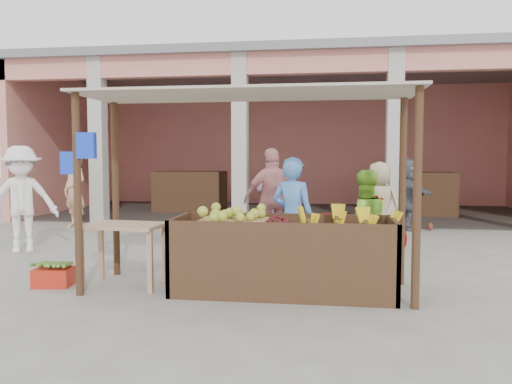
# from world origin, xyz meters

# --- Properties ---
(ground) EXTENTS (60.00, 60.00, 0.00)m
(ground) POSITION_xyz_m (0.00, 0.00, 0.00)
(ground) COLOR slate
(ground) RESTS_ON ground
(market_building) EXTENTS (14.40, 6.40, 4.20)m
(market_building) POSITION_xyz_m (0.05, 8.93, 2.70)
(market_building) COLOR #E58677
(market_building) RESTS_ON ground
(fruit_stall) EXTENTS (2.60, 0.95, 0.80)m
(fruit_stall) POSITION_xyz_m (0.50, 0.00, 0.40)
(fruit_stall) COLOR #472E1C
(fruit_stall) RESTS_ON ground
(stall_awning) EXTENTS (4.09, 1.35, 2.39)m
(stall_awning) POSITION_xyz_m (-0.01, 0.06, 1.98)
(stall_awning) COLOR #472E1C
(stall_awning) RESTS_ON ground
(banana_heap) EXTENTS (1.09, 0.59, 0.20)m
(banana_heap) POSITION_xyz_m (1.25, -0.05, 0.90)
(banana_heap) COLOR yellow
(banana_heap) RESTS_ON fruit_stall
(melon_tray) EXTENTS (0.81, 0.70, 0.21)m
(melon_tray) POSITION_xyz_m (-0.12, 0.05, 0.90)
(melon_tray) COLOR tan
(melon_tray) RESTS_ON fruit_stall
(berry_heap) EXTENTS (0.46, 0.37, 0.14)m
(berry_heap) POSITION_xyz_m (0.43, -0.05, 0.87)
(berry_heap) COLOR maroon
(berry_heap) RESTS_ON fruit_stall
(side_table) EXTENTS (1.02, 0.72, 0.79)m
(side_table) POSITION_xyz_m (-1.50, 0.03, 0.65)
(side_table) COLOR tan
(side_table) RESTS_ON ground
(papaya_pile) EXTENTS (0.65, 0.37, 0.19)m
(papaya_pile) POSITION_xyz_m (-1.50, 0.03, 0.88)
(papaya_pile) COLOR #558F2F
(papaya_pile) RESTS_ON side_table
(red_crate) EXTENTS (0.48, 0.38, 0.23)m
(red_crate) POSITION_xyz_m (-2.38, -0.11, 0.12)
(red_crate) COLOR red
(red_crate) RESTS_ON ground
(plantain_bundle) EXTENTS (0.37, 0.26, 0.07)m
(plantain_bundle) POSITION_xyz_m (-2.38, -0.11, 0.27)
(plantain_bundle) COLOR #588931
(plantain_bundle) RESTS_ON red_crate
(produce_sacks) EXTENTS (1.11, 0.83, 0.67)m
(produce_sacks) POSITION_xyz_m (2.98, 5.58, 0.34)
(produce_sacks) COLOR maroon
(produce_sacks) RESTS_ON ground
(vendor_blue) EXTENTS (0.78, 0.69, 1.73)m
(vendor_blue) POSITION_xyz_m (0.57, 0.74, 0.86)
(vendor_blue) COLOR #5596EE
(vendor_blue) RESTS_ON ground
(vendor_green) EXTENTS (0.81, 0.59, 1.53)m
(vendor_green) POSITION_xyz_m (1.50, 0.84, 0.76)
(vendor_green) COLOR #8CD937
(vendor_green) RESTS_ON ground
(motorcycle) EXTENTS (0.82, 2.04, 1.04)m
(motorcycle) POSITION_xyz_m (1.32, 2.14, 0.52)
(motorcycle) COLOR #8B0604
(motorcycle) RESTS_ON ground
(shopper_a) EXTENTS (1.40, 1.18, 1.95)m
(shopper_a) POSITION_xyz_m (-4.15, 1.97, 0.98)
(shopper_a) COLOR white
(shopper_a) RESTS_ON ground
(shopper_b) EXTENTS (1.26, 0.99, 1.90)m
(shopper_b) POSITION_xyz_m (0.08, 2.78, 0.95)
(shopper_b) COLOR #D98B8A
(shopper_b) RESTS_ON ground
(shopper_c) EXTENTS (0.97, 0.82, 1.71)m
(shopper_c) POSITION_xyz_m (1.91, 2.90, 0.85)
(shopper_c) COLOR tan
(shopper_c) RESTS_ON ground
(shopper_d) EXTENTS (0.95, 1.66, 1.69)m
(shopper_d) POSITION_xyz_m (2.81, 5.53, 0.85)
(shopper_d) COLOR #555360
(shopper_d) RESTS_ON ground
(shopper_e) EXTENTS (0.81, 0.72, 1.79)m
(shopper_e) POSITION_xyz_m (-4.72, 4.87, 0.89)
(shopper_e) COLOR tan
(shopper_e) RESTS_ON ground
(shopper_f) EXTENTS (1.01, 0.83, 1.79)m
(shopper_f) POSITION_xyz_m (-0.27, 5.51, 0.90)
(shopper_f) COLOR #977EA5
(shopper_f) RESTS_ON ground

